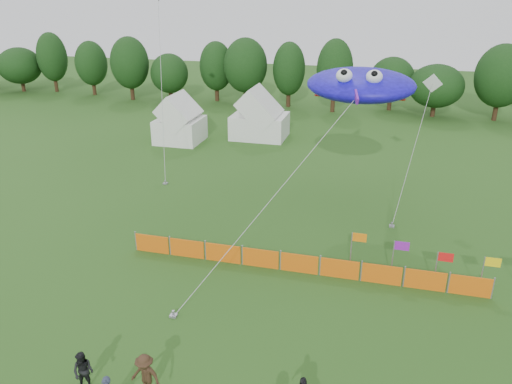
% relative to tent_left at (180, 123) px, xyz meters
% --- Properties ---
extents(treeline, '(104.57, 8.78, 8.36)m').
position_rel_tent_left_xyz_m(treeline, '(14.78, 16.55, 2.39)').
color(treeline, '#382314').
rests_on(treeline, ground).
extents(tent_left, '(4.02, 4.02, 3.55)m').
position_rel_tent_left_xyz_m(tent_left, '(0.00, 0.00, 0.00)').
color(tent_left, white).
rests_on(tent_left, ground).
extents(tent_right, '(5.12, 4.09, 3.61)m').
position_rel_tent_left_xyz_m(tent_right, '(6.74, 3.20, 0.03)').
color(tent_right, white).
rests_on(tent_right, ground).
extents(barrier_fence, '(17.90, 0.06, 1.00)m').
position_rel_tent_left_xyz_m(barrier_fence, '(14.72, -19.83, -1.29)').
color(barrier_fence, '#DE5D0C').
rests_on(barrier_fence, ground).
extents(flag_row, '(10.73, 0.47, 2.19)m').
position_rel_tent_left_xyz_m(flag_row, '(22.24, -19.35, -0.42)').
color(flag_row, gray).
rests_on(flag_row, ground).
extents(spectator_b, '(0.83, 0.68, 1.57)m').
position_rel_tent_left_xyz_m(spectator_b, '(8.82, -29.56, -1.00)').
color(spectator_b, black).
rests_on(spectator_b, ground).
extents(spectator_c, '(1.18, 0.75, 1.74)m').
position_rel_tent_left_xyz_m(spectator_c, '(11.07, -29.28, -0.92)').
color(spectator_c, '#392516').
rests_on(spectator_c, ground).
extents(stingray_kite, '(10.47, 21.78, 9.22)m').
position_rel_tent_left_xyz_m(stingray_kite, '(16.60, -11.35, 6.24)').
color(stingray_kite, '#1E11F2').
rests_on(stingray_kite, ground).
extents(small_kite_white, '(2.37, 5.23, 8.36)m').
position_rel_tent_left_xyz_m(small_kite_white, '(20.33, -9.84, 3.80)').
color(small_kite_white, silver).
rests_on(small_kite_white, ground).
extents(small_kite_dark, '(4.41, 9.46, 12.96)m').
position_rel_tent_left_xyz_m(small_kite_dark, '(1.10, -5.50, 4.90)').
color(small_kite_dark, black).
rests_on(small_kite_dark, ground).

